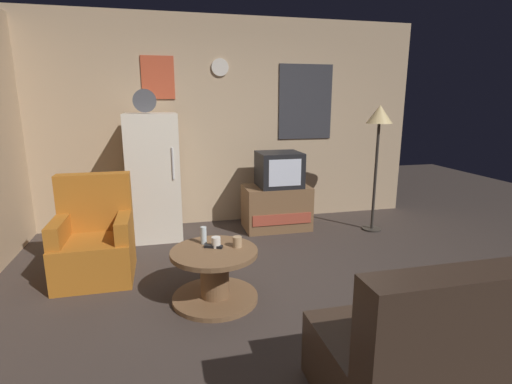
{
  "coord_description": "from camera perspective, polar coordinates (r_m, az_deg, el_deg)",
  "views": [
    {
      "loc": [
        -0.89,
        -2.79,
        1.65
      ],
      "look_at": [
        -0.0,
        0.9,
        0.75
      ],
      "focal_mm": 27.34,
      "sensor_mm": 36.0,
      "label": 1
    }
  ],
  "objects": [
    {
      "name": "wine_glass",
      "position": [
        3.37,
        -7.67,
        -6.3
      ],
      "size": [
        0.05,
        0.05,
        0.15
      ],
      "primitive_type": "cylinder",
      "color": "silver",
      "rests_on": "coffee_table"
    },
    {
      "name": "remote_control",
      "position": [
        3.29,
        -6.22,
        -7.93
      ],
      "size": [
        0.16,
        0.1,
        0.02
      ],
      "primitive_type": "cube",
      "rotation": [
        0.0,
        0.0,
        -0.41
      ],
      "color": "black",
      "rests_on": "coffee_table"
    },
    {
      "name": "standing_lamp",
      "position": [
        5.07,
        17.56,
        9.43
      ],
      "size": [
        0.32,
        0.32,
        1.59
      ],
      "color": "#332D28",
      "rests_on": "ground_plane"
    },
    {
      "name": "crt_tv",
      "position": [
        4.99,
        3.4,
        3.33
      ],
      "size": [
        0.54,
        0.51,
        0.44
      ],
      "color": "black",
      "rests_on": "tv_stand"
    },
    {
      "name": "wall_with_art",
      "position": [
        5.32,
        -3.85,
        10.1
      ],
      "size": [
        5.2,
        0.12,
        2.7
      ],
      "color": "tan",
      "rests_on": "ground_plane"
    },
    {
      "name": "mug_ceramic_tan",
      "position": [
        3.28,
        -2.76,
        -7.29
      ],
      "size": [
        0.08,
        0.08,
        0.09
      ],
      "primitive_type": "cylinder",
      "color": "tan",
      "rests_on": "coffee_table"
    },
    {
      "name": "armchair",
      "position": [
        4.02,
        -22.48,
        -6.78
      ],
      "size": [
        0.68,
        0.68,
        0.96
      ],
      "color": "#B2661E",
      "rests_on": "ground_plane"
    },
    {
      "name": "ground_plane",
      "position": [
        3.36,
        3.78,
        -16.08
      ],
      "size": [
        12.0,
        12.0,
        0.0
      ],
      "primitive_type": "plane",
      "color": "#3D332D"
    },
    {
      "name": "tv_stand",
      "position": [
        5.1,
        3.0,
        -2.26
      ],
      "size": [
        0.84,
        0.53,
        0.56
      ],
      "color": "brown",
      "rests_on": "ground_plane"
    },
    {
      "name": "coffee_table",
      "position": [
        3.34,
        -6.06,
        -12.02
      ],
      "size": [
        0.72,
        0.72,
        0.45
      ],
      "color": "brown",
      "rests_on": "ground_plane"
    },
    {
      "name": "mug_ceramic_white",
      "position": [
        3.29,
        -5.87,
        -7.31
      ],
      "size": [
        0.08,
        0.08,
        0.09
      ],
      "primitive_type": "cylinder",
      "color": "silver",
      "rests_on": "coffee_table"
    },
    {
      "name": "fridge",
      "position": [
        4.83,
        -14.7,
        2.21
      ],
      "size": [
        0.6,
        0.62,
        1.77
      ],
      "color": "silver",
      "rests_on": "ground_plane"
    },
    {
      "name": "couch",
      "position": [
        2.6,
        29.86,
        -19.51
      ],
      "size": [
        1.7,
        0.8,
        0.92
      ],
      "color": "#38281E",
      "rests_on": "ground_plane"
    }
  ]
}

